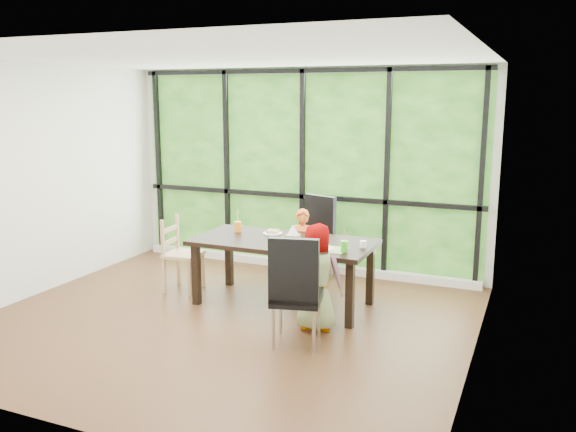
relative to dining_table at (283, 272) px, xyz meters
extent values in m
plane|color=black|center=(-0.35, -0.74, -0.38)|extent=(5.00, 5.00, 0.00)
plane|color=silver|center=(-0.35, 1.51, 0.98)|extent=(5.00, 0.00, 5.00)
cube|color=#1C4D17|center=(-0.35, 1.49, 0.98)|extent=(4.80, 0.02, 2.65)
cube|color=silver|center=(-0.35, 1.41, -0.33)|extent=(4.80, 0.12, 0.10)
cube|color=black|center=(0.00, 0.00, 0.00)|extent=(2.01, 0.98, 0.75)
cube|color=black|center=(-0.04, 0.97, 0.17)|extent=(0.57, 0.57, 1.08)
cube|color=black|center=(0.56, -0.97, 0.17)|extent=(0.55, 0.55, 1.08)
cube|color=tan|center=(-1.31, -0.02, 0.08)|extent=(0.43, 0.45, 0.90)
imported|color=orange|center=(0.00, 0.58, 0.12)|extent=(0.38, 0.26, 1.00)
imported|color=slate|center=(0.59, -0.54, 0.17)|extent=(0.58, 0.43, 1.09)
cube|color=tan|center=(0.59, -0.20, 0.38)|extent=(0.40, 0.29, 0.01)
cylinder|color=white|center=(-0.23, 0.23, 0.38)|extent=(0.23, 0.23, 0.01)
cylinder|color=white|center=(0.54, -0.22, 0.38)|extent=(0.24, 0.24, 0.02)
cylinder|color=orange|center=(-0.66, 0.17, 0.44)|extent=(0.08, 0.08, 0.12)
cylinder|color=#46DE26|center=(0.79, -0.24, 0.44)|extent=(0.08, 0.08, 0.12)
cylinder|color=white|center=(0.92, 0.02, 0.41)|extent=(0.07, 0.07, 0.07)
cube|color=tan|center=(0.18, -0.16, 0.43)|extent=(0.13, 0.13, 0.11)
cylinder|color=white|center=(-0.66, 0.17, 0.54)|extent=(0.01, 0.04, 0.20)
cylinder|color=pink|center=(0.79, -0.24, 0.54)|extent=(0.01, 0.04, 0.20)
cone|color=white|center=(0.18, -0.16, 0.54)|extent=(0.12, 0.12, 0.11)
camera|label=1|loc=(2.60, -5.97, 1.96)|focal=37.42mm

